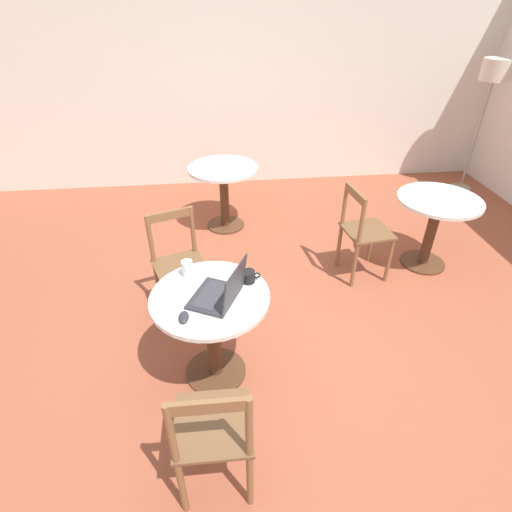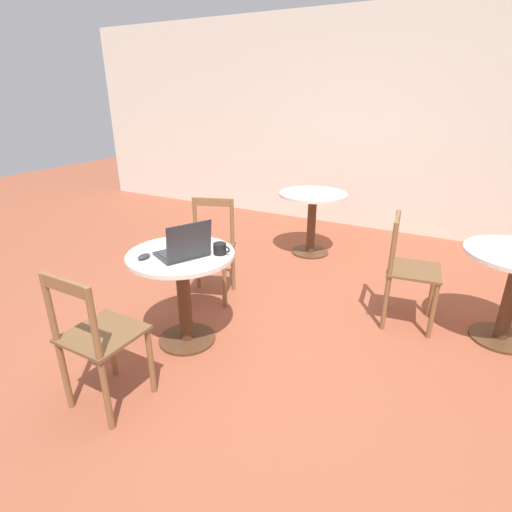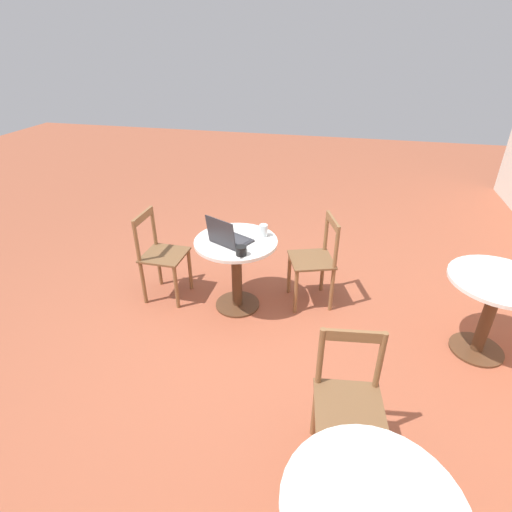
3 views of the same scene
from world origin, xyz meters
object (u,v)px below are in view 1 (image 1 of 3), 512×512
at_px(cafe_table_near, 212,318).
at_px(chair_near_back, 180,266).
at_px(chair_near_front, 213,433).
at_px(floor_lamp, 494,78).
at_px(cafe_table_mid, 435,217).
at_px(laptop, 221,293).
at_px(cafe_table_far, 224,183).
at_px(chair_mid_left, 363,233).
at_px(mouse, 184,317).
at_px(drinking_glass, 187,268).
at_px(mug, 248,276).

bearing_deg(cafe_table_near, chair_near_back, 109.18).
bearing_deg(chair_near_front, floor_lamp, 46.03).
distance_m(cafe_table_mid, laptop, 2.33).
xyz_separation_m(cafe_table_far, laptop, (-0.10, -2.14, 0.24)).
xyz_separation_m(cafe_table_near, chair_mid_left, (1.36, 1.04, -0.07)).
bearing_deg(mouse, laptop, 34.57).
distance_m(cafe_table_near, laptop, 0.25).
bearing_deg(chair_near_back, drinking_glass, -77.60).
distance_m(chair_near_back, drinking_glass, 0.58).
bearing_deg(chair_near_front, cafe_table_near, 89.24).
distance_m(cafe_table_mid, mouse, 2.59).
bearing_deg(mouse, chair_near_front, -75.97).
distance_m(cafe_table_far, floor_lamp, 3.40).
xyz_separation_m(cafe_table_far, chair_near_front, (-0.18, -2.85, -0.07)).
bearing_deg(cafe_table_near, drinking_glass, 121.97).
distance_m(cafe_table_far, chair_mid_left, 1.60).
bearing_deg(drinking_glass, cafe_table_mid, 22.41).
xyz_separation_m(cafe_table_mid, floor_lamp, (1.32, 1.64, 0.87)).
height_order(chair_near_front, drinking_glass, chair_near_front).
relative_size(chair_near_back, chair_mid_left, 1.00).
bearing_deg(chair_mid_left, chair_near_front, -127.46).
relative_size(mouse, mug, 0.80).
bearing_deg(cafe_table_far, drinking_glass, -99.21).
xyz_separation_m(cafe_table_near, floor_lamp, (3.39, 2.77, 0.87)).
bearing_deg(cafe_table_mid, chair_near_front, -137.81).
distance_m(floor_lamp, drinking_glass, 4.39).
bearing_deg(chair_mid_left, cafe_table_mid, 7.38).
height_order(cafe_table_near, chair_near_front, chair_near_front).
relative_size(chair_near_back, drinking_glass, 7.90).
bearing_deg(floor_lamp, chair_mid_left, -139.50).
height_order(cafe_table_mid, chair_near_back, chair_near_back).
bearing_deg(chair_near_front, mouse, 104.03).
distance_m(floor_lamp, laptop, 4.40).
bearing_deg(chair_near_back, mouse, -84.01).
bearing_deg(chair_mid_left, drinking_glass, -151.40).
height_order(chair_near_front, chair_mid_left, same).
relative_size(cafe_table_near, drinking_glass, 6.70).
distance_m(chair_mid_left, floor_lamp, 2.82).
bearing_deg(chair_near_front, chair_mid_left, 52.54).
relative_size(chair_near_back, laptop, 2.16).
distance_m(cafe_table_near, chair_near_back, 0.74).
distance_m(chair_near_front, chair_mid_left, 2.26).
xyz_separation_m(chair_near_front, drinking_glass, (-0.13, 0.97, 0.31)).
bearing_deg(chair_mid_left, mouse, -140.74).
bearing_deg(mug, chair_mid_left, 39.69).
bearing_deg(mouse, floor_lamp, 39.97).
bearing_deg(mug, cafe_table_near, -155.23).
xyz_separation_m(chair_mid_left, mug, (-1.11, -0.92, 0.30)).
height_order(chair_mid_left, mouse, chair_mid_left).
bearing_deg(chair_near_front, chair_near_back, 99.12).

